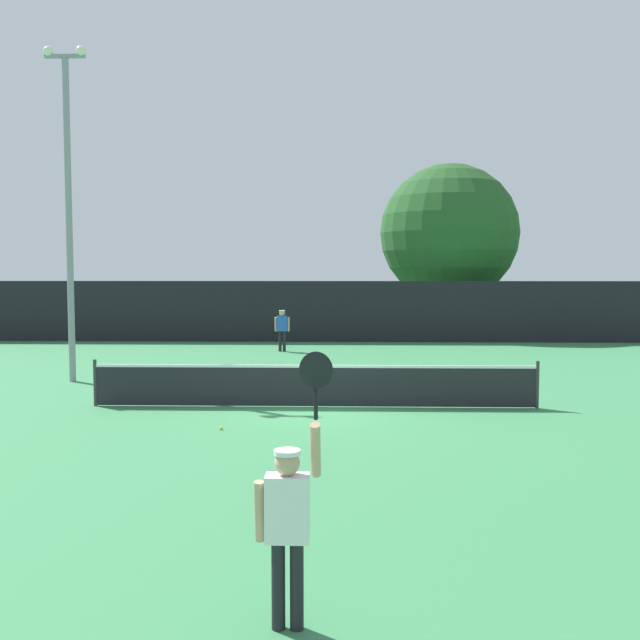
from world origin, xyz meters
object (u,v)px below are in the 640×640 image
(player_receiving, at_px, (282,326))
(large_tree, at_px, (449,233))
(light_pole, at_px, (68,195))
(parked_car_near, at_px, (275,315))
(tennis_ball, at_px, (221,428))
(player_serving, at_px, (289,511))
(parked_car_mid, at_px, (357,312))
(parked_car_far, at_px, (510,314))

(player_receiving, relative_size, large_tree, 0.19)
(light_pole, bearing_deg, parked_car_near, 76.52)
(large_tree, distance_m, parked_car_near, 9.70)
(tennis_ball, distance_m, parked_car_near, 23.11)
(light_pole, relative_size, large_tree, 1.12)
(player_serving, relative_size, player_receiving, 1.53)
(tennis_ball, xyz_separation_m, large_tree, (7.56, 21.15, 4.82))
(player_serving, relative_size, large_tree, 0.30)
(player_serving, xyz_separation_m, large_tree, (5.68, 28.85, 3.81))
(parked_car_mid, bearing_deg, parked_car_near, -151.99)
(player_serving, distance_m, parked_car_mid, 33.39)
(tennis_ball, xyz_separation_m, light_pole, (-5.14, 5.92, 5.12))
(parked_car_mid, bearing_deg, player_serving, -95.52)
(parked_car_near, bearing_deg, tennis_ball, -91.74)
(light_pole, xyz_separation_m, large_tree, (12.70, 15.23, -0.29))
(parked_car_mid, distance_m, parked_car_far, 8.17)
(tennis_ball, bearing_deg, parked_car_mid, 82.84)
(player_serving, height_order, parked_car_mid, player_serving)
(large_tree, height_order, parked_car_mid, large_tree)
(tennis_ball, xyz_separation_m, parked_car_mid, (3.23, 25.66, 0.74))
(player_receiving, height_order, light_pole, light_pole)
(parked_car_far, bearing_deg, parked_car_mid, 162.54)
(player_receiving, relative_size, light_pole, 0.17)
(tennis_ball, relative_size, parked_car_near, 0.02)
(parked_car_far, bearing_deg, player_serving, -113.49)
(tennis_ball, height_order, large_tree, large_tree)
(parked_car_near, bearing_deg, player_receiving, -87.56)
(light_pole, height_order, parked_car_near, light_pole)
(large_tree, xyz_separation_m, parked_car_near, (-8.59, 1.93, -4.08))
(player_serving, bearing_deg, tennis_ball, 103.70)
(parked_car_near, bearing_deg, light_pole, -107.77)
(player_serving, bearing_deg, large_tree, 78.86)
(tennis_ball, relative_size, parked_car_mid, 0.02)
(large_tree, bearing_deg, parked_car_near, 167.34)
(player_serving, height_order, parked_car_near, player_serving)
(light_pole, height_order, parked_car_mid, light_pole)
(player_serving, xyz_separation_m, light_pole, (-7.02, 13.63, 4.11))
(player_receiving, relative_size, parked_car_near, 0.36)
(large_tree, height_order, parked_car_near, large_tree)
(parked_car_near, xyz_separation_m, parked_car_mid, (4.26, 2.58, 0.00))
(light_pole, relative_size, parked_car_near, 2.11)
(player_serving, bearing_deg, player_receiving, 94.78)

